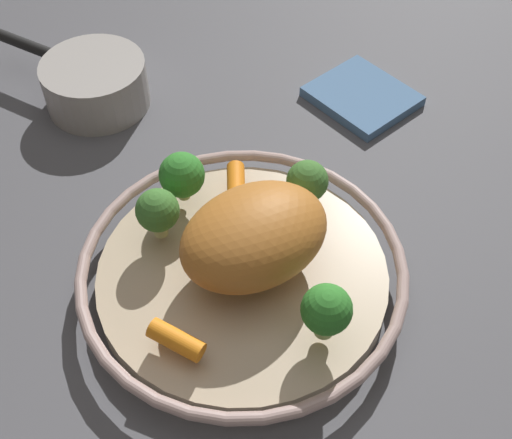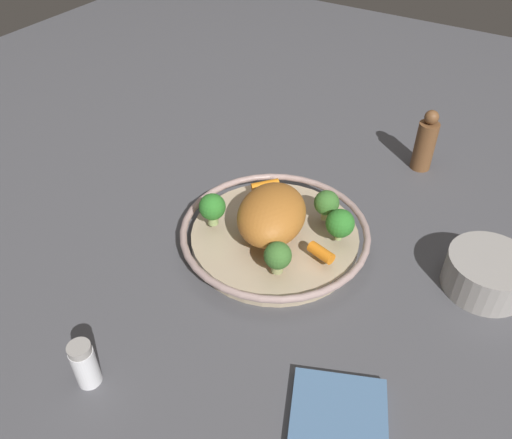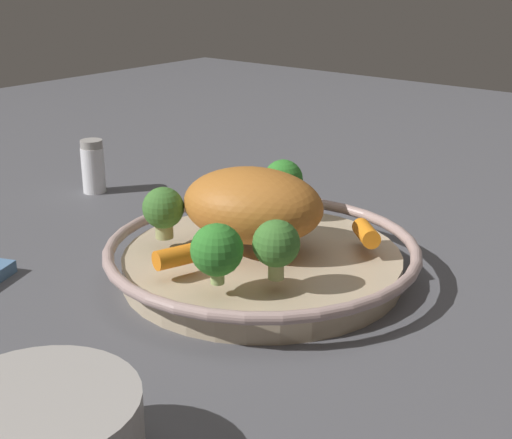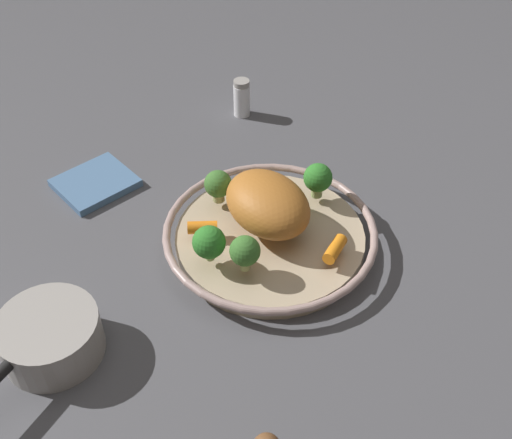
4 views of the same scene
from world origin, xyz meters
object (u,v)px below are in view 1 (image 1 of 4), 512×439
broccoli_floret_mid (326,310)px  dish_towel (362,96)px  broccoli_floret_small (307,182)px  saucepan (94,83)px  broccoli_floret_edge (182,175)px  baby_carrot_near_rim (236,181)px  baby_carrot_center (176,340)px  serving_bowl (242,274)px  broccoli_floret_large (158,211)px  roast_chicken_piece (255,238)px

broccoli_floret_mid → dish_towel: size_ratio=0.48×
broccoli_floret_small → saucepan: 0.35m
broccoli_floret_edge → broccoli_floret_mid: 0.22m
dish_towel → baby_carrot_near_rim: bearing=-57.8°
baby_carrot_center → saucepan: 0.42m
serving_bowl → broccoli_floret_large: broccoli_floret_large is taller
serving_bowl → baby_carrot_center: (0.07, -0.09, 0.03)m
broccoli_floret_edge → broccoli_floret_large: same height
serving_bowl → saucepan: bearing=-164.8°
baby_carrot_center → dish_towel: bearing=133.4°
roast_chicken_piece → broccoli_floret_large: bearing=-129.4°
baby_carrot_center → broccoli_floret_mid: (0.03, 0.13, 0.03)m
serving_bowl → broccoli_floret_small: (-0.06, 0.09, 0.05)m
roast_chicken_piece → broccoli_floret_edge: roast_chicken_piece is taller
roast_chicken_piece → dish_towel: bearing=136.4°
baby_carrot_center → broccoli_floret_large: broccoli_floret_large is taller
broccoli_floret_small → roast_chicken_piece: bearing=-52.5°
serving_bowl → broccoli_floret_small: size_ratio=5.97×
roast_chicken_piece → broccoli_floret_edge: 0.12m
roast_chicken_piece → baby_carrot_near_rim: size_ratio=3.38×
broccoli_floret_mid → serving_bowl: bearing=-154.2°
baby_carrot_near_rim → saucepan: saucepan is taller
baby_carrot_near_rim → dish_towel: size_ratio=0.36×
baby_carrot_center → broccoli_floret_edge: size_ratio=0.91×
broccoli_floret_small → broccoli_floret_mid: (0.16, -0.04, 0.00)m
dish_towel → broccoli_floret_mid: bearing=-30.1°
roast_chicken_piece → broccoli_floret_large: size_ratio=2.64×
baby_carrot_near_rim → broccoli_floret_edge: (-0.01, -0.06, 0.02)m
broccoli_floret_small → saucepan: (-0.29, -0.19, -0.04)m
baby_carrot_near_rim → broccoli_floret_large: broccoli_floret_large is taller
dish_towel → saucepan: bearing=-107.6°
saucepan → dish_towel: saucepan is taller
broccoli_floret_mid → dish_towel: 0.40m
saucepan → broccoli_floret_large: bearing=5.2°
serving_bowl → dish_towel: size_ratio=2.68×
baby_carrot_center → broccoli_floret_small: bearing=126.1°
roast_chicken_piece → broccoli_floret_mid: bearing=19.9°
serving_bowl → baby_carrot_center: 0.12m
roast_chicken_piece → baby_carrot_near_rim: bearing=173.4°
roast_chicken_piece → saucepan: 0.37m
broccoli_floret_small → broccoli_floret_edge: bearing=-112.3°
broccoli_floret_small → broccoli_floret_edge: broccoli_floret_edge is taller
roast_chicken_piece → dish_towel: 0.35m
broccoli_floret_small → broccoli_floret_mid: bearing=-15.2°
serving_bowl → broccoli_floret_edge: broccoli_floret_edge is taller
broccoli_floret_edge → roast_chicken_piece: bearing=22.6°
roast_chicken_piece → saucepan: (-0.35, -0.11, -0.05)m
baby_carrot_near_rim → broccoli_floret_edge: broccoli_floret_edge is taller
serving_bowl → saucepan: size_ratio=1.66×
baby_carrot_center → baby_carrot_near_rim: size_ratio=1.17×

